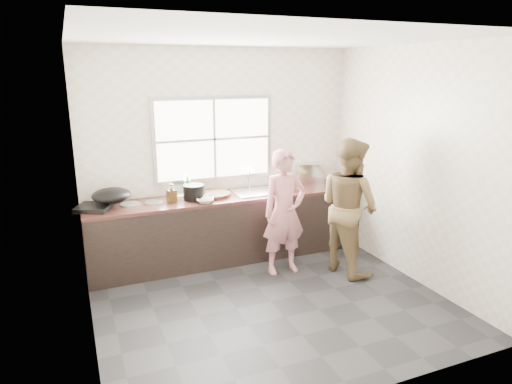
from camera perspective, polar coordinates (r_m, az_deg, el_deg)
name	(u,v)px	position (r m, az deg, el deg)	size (l,w,h in m)	color
floor	(271,302)	(5.06, 1.84, -13.54)	(3.60, 3.20, 0.01)	#27272A
ceiling	(273,37)	(4.46, 2.15, 18.78)	(3.60, 3.20, 0.01)	silver
wall_back	(221,154)	(6.04, -4.39, 4.82)	(3.60, 0.01, 2.70)	silver
wall_left	(80,198)	(4.18, -21.17, -0.74)	(0.01, 3.20, 2.70)	beige
wall_right	(415,166)	(5.55, 19.20, 3.14)	(0.01, 3.20, 2.70)	silver
wall_front	(369,229)	(3.24, 13.90, -4.54)	(3.60, 0.01, 2.70)	silver
cabinet	(230,228)	(5.99, -3.25, -4.56)	(3.60, 0.62, 0.82)	black
countertop	(230,197)	(5.86, -3.31, -0.59)	(3.60, 0.64, 0.04)	#3C1E18
sink	(255,192)	(5.97, -0.15, -0.02)	(0.55, 0.45, 0.02)	silver
faucet	(249,178)	(6.12, -0.87, 1.74)	(0.02, 0.02, 0.30)	silver
window_frame	(214,139)	(5.96, -5.30, 6.62)	(1.60, 0.05, 1.10)	#9EA0A5
window_glazing	(214,139)	(5.94, -5.22, 6.59)	(1.50, 0.01, 1.00)	white
woman	(284,216)	(5.50, 3.56, -3.05)	(0.52, 0.34, 1.42)	#CB7A81
person_side	(349,206)	(5.61, 11.53, -1.73)	(0.81, 0.63, 1.65)	brown
cutting_board	(213,194)	(5.83, -5.39, -0.29)	(0.44, 0.44, 0.04)	#301D12
cleaver	(206,194)	(5.75, -6.22, -0.30)	(0.18, 0.09, 0.01)	#B4B8BB
bowl_mince	(205,201)	(5.54, -6.36, -1.08)	(0.21, 0.21, 0.05)	silver
bowl_crabs	(285,188)	(6.09, 3.60, 0.52)	(0.21, 0.21, 0.07)	silver
bowl_held	(279,188)	(6.10, 2.94, 0.53)	(0.18, 0.18, 0.06)	white
black_pot	(194,192)	(5.68, -7.78, -0.02)	(0.26, 0.26, 0.19)	black
plate_food	(181,195)	(5.91, -9.37, -0.35)	(0.20, 0.20, 0.02)	white
bottle_green	(187,185)	(5.90, -8.56, 0.92)	(0.10, 0.10, 0.27)	green
bottle_brown_tall	(172,194)	(5.62, -10.50, -0.19)	(0.09, 0.09, 0.21)	#443011
bottle_brown_short	(201,191)	(5.82, -6.95, 0.18)	(0.12, 0.12, 0.15)	#502A14
glass_jar	(175,195)	(5.75, -10.15, -0.33)	(0.08, 0.08, 0.11)	#B8BCBF
burner	(94,207)	(5.55, -19.63, -1.83)	(0.36, 0.36, 0.05)	black
wok	(112,195)	(5.54, -17.61, -0.42)	(0.45, 0.45, 0.17)	black
dish_rack	(309,173)	(6.54, 6.64, 2.43)	(0.38, 0.26, 0.28)	silver
pot_lid_left	(131,204)	(5.63, -15.40, -1.49)	(0.24, 0.24, 0.01)	silver
pot_lid_right	(154,202)	(5.64, -12.67, -1.28)	(0.23, 0.23, 0.01)	#B4B6BB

